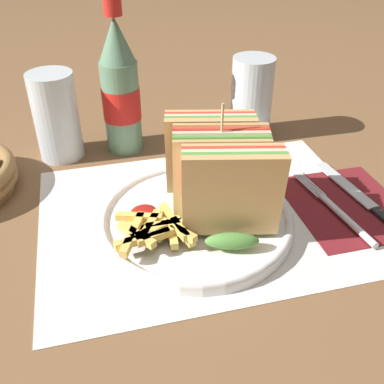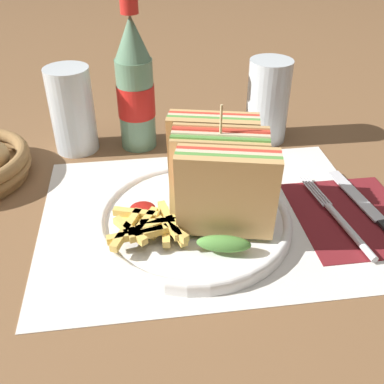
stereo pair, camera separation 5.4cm
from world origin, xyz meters
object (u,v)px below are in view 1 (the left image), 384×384
Objects in this scene: plate_main at (196,219)px; glass_far at (56,116)px; coke_bottle_near at (120,90)px; knife at (365,201)px; club_sandwich at (220,174)px; glass_near at (251,98)px; fork at (338,211)px.

plate_main is 1.81× the size of glass_far.
coke_bottle_near is at bearing 105.07° from plate_main.
knife is 1.50× the size of glass_far.
club_sandwich is 1.32× the size of glass_near.
glass_far reaches higher than knife.
club_sandwich reaches higher than glass_far.
glass_near is at bearing 60.94° from club_sandwich.
plate_main is 0.24m from knife.
glass_far is (-0.41, 0.25, 0.06)m from knife.
coke_bottle_near reaches higher than fork.
coke_bottle_near reaches higher than club_sandwich.
club_sandwich is 0.18m from fork.
club_sandwich is 0.25m from coke_bottle_near.
glass_near is 0.32m from glass_far.
coke_bottle_near is at bearing 178.59° from glass_near.
glass_near is (0.16, 0.23, 0.06)m from plate_main.
plate_main is 1.81× the size of glass_near.
glass_far is at bearing 141.82° from knife.
club_sandwich is (0.03, -0.00, 0.06)m from plate_main.
coke_bottle_near is at bearing -0.81° from glass_far.
fork is (0.16, -0.03, -0.07)m from club_sandwich.
knife is at bearing 9.85° from fork.
knife is 0.48m from glass_far.
knife is at bearing -3.43° from club_sandwich.
knife is 0.26m from glass_near.
plate_main is 0.26m from coke_bottle_near.
glass_near is (-0.08, 0.24, 0.06)m from knife.
glass_near is (-0.03, 0.25, 0.06)m from fork.
club_sandwich is 0.88× the size of knife.
plate_main is at bearing -124.61° from glass_near.
coke_bottle_near reaches higher than glass_far.
coke_bottle_near is 1.72× the size of glass_far.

